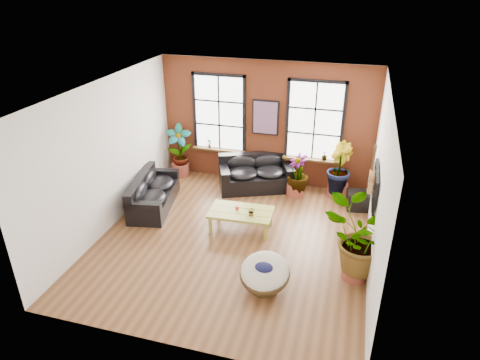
# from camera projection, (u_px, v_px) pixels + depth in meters

# --- Properties ---
(room) EXTENTS (6.04, 6.54, 3.54)m
(room) POSITION_uv_depth(u_px,v_px,m) (234.00, 168.00, 9.24)
(room) COLOR brown
(room) RESTS_ON ground
(sofa_back) EXTENTS (2.25, 1.70, 0.93)m
(sofa_back) POSITION_uv_depth(u_px,v_px,m) (256.00, 174.00, 12.09)
(sofa_back) COLOR black
(sofa_back) RESTS_ON ground
(sofa_left) EXTENTS (1.25, 2.23, 0.83)m
(sofa_left) POSITION_uv_depth(u_px,v_px,m) (152.00, 193.00, 11.13)
(sofa_left) COLOR black
(sofa_left) RESTS_ON ground
(coffee_table) EXTENTS (1.53, 0.92, 0.58)m
(coffee_table) POSITION_uv_depth(u_px,v_px,m) (241.00, 213.00, 10.13)
(coffee_table) COLOR #959B37
(coffee_table) RESTS_ON ground
(papasan_chair) EXTENTS (1.02, 1.03, 0.73)m
(papasan_chair) POSITION_uv_depth(u_px,v_px,m) (265.00, 273.00, 8.19)
(papasan_chair) COLOR #3F2E16
(papasan_chair) RESTS_ON ground
(poster) EXTENTS (0.74, 0.06, 0.98)m
(poster) POSITION_uv_depth(u_px,v_px,m) (265.00, 118.00, 11.77)
(poster) COLOR black
(poster) RESTS_ON room
(tv_wall_unit) EXTENTS (0.13, 1.86, 1.20)m
(tv_wall_unit) POSITION_uv_depth(u_px,v_px,m) (374.00, 184.00, 9.01)
(tv_wall_unit) COLOR black
(tv_wall_unit) RESTS_ON room
(media_box) EXTENTS (0.64, 0.56, 0.48)m
(media_box) POSITION_uv_depth(u_px,v_px,m) (358.00, 200.00, 11.07)
(media_box) COLOR black
(media_box) RESTS_ON ground
(pot_back_left) EXTENTS (0.62, 0.62, 0.38)m
(pot_back_left) POSITION_uv_depth(u_px,v_px,m) (181.00, 169.00, 12.92)
(pot_back_left) COLOR brown
(pot_back_left) RESTS_ON ground
(pot_back_right) EXTENTS (0.57, 0.57, 0.39)m
(pot_back_right) POSITION_uv_depth(u_px,v_px,m) (337.00, 190.00, 11.70)
(pot_back_right) COLOR brown
(pot_back_right) RESTS_ON ground
(pot_right_wall) EXTENTS (0.62, 0.62, 0.37)m
(pot_right_wall) POSITION_uv_depth(u_px,v_px,m) (354.00, 270.00, 8.59)
(pot_right_wall) COLOR brown
(pot_right_wall) RESTS_ON ground
(pot_mid) EXTENTS (0.62, 0.62, 0.37)m
(pot_mid) POSITION_uv_depth(u_px,v_px,m) (296.00, 189.00, 11.76)
(pot_mid) COLOR brown
(pot_mid) RESTS_ON ground
(floor_plant_back_left) EXTENTS (0.90, 0.76, 1.44)m
(floor_plant_back_left) POSITION_uv_depth(u_px,v_px,m) (179.00, 149.00, 12.61)
(floor_plant_back_left) COLOR #1C3E10
(floor_plant_back_left) RESTS_ON ground
(floor_plant_back_right) EXTENTS (0.81, 0.91, 1.40)m
(floor_plant_back_right) POSITION_uv_depth(u_px,v_px,m) (338.00, 168.00, 11.41)
(floor_plant_back_right) COLOR #1C3E10
(floor_plant_back_right) RESTS_ON ground
(floor_plant_right_wall) EXTENTS (1.50, 1.35, 1.50)m
(floor_plant_right_wall) POSITION_uv_depth(u_px,v_px,m) (358.00, 240.00, 8.27)
(floor_plant_right_wall) COLOR #1C3E10
(floor_plant_right_wall) RESTS_ON ground
(floor_plant_mid) EXTENTS (0.85, 0.85, 1.08)m
(floor_plant_mid) POSITION_uv_depth(u_px,v_px,m) (298.00, 173.00, 11.52)
(floor_plant_mid) COLOR #1C3E10
(floor_plant_mid) RESTS_ON ground
(table_plant) EXTENTS (0.21, 0.19, 0.22)m
(table_plant) POSITION_uv_depth(u_px,v_px,m) (252.00, 212.00, 9.87)
(table_plant) COLOR #1C3E10
(table_plant) RESTS_ON coffee_table
(sill_plant_left) EXTENTS (0.17, 0.17, 0.27)m
(sill_plant_left) POSITION_uv_depth(u_px,v_px,m) (209.00, 143.00, 12.53)
(sill_plant_left) COLOR #1C3E10
(sill_plant_left) RESTS_ON room
(sill_plant_right) EXTENTS (0.19, 0.19, 0.27)m
(sill_plant_right) POSITION_uv_depth(u_px,v_px,m) (325.00, 155.00, 11.72)
(sill_plant_right) COLOR #1C3E10
(sill_plant_right) RESTS_ON room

